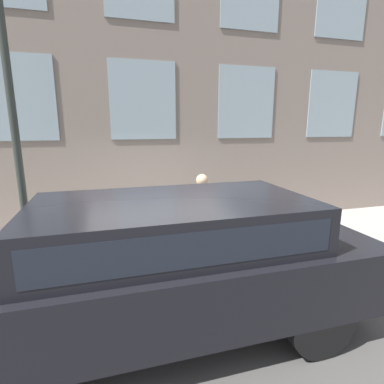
{
  "coord_description": "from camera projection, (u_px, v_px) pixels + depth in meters",
  "views": [
    {
      "loc": [
        -4.68,
        0.89,
        2.63
      ],
      "look_at": [
        0.62,
        -0.64,
        1.4
      ],
      "focal_mm": 28.0,
      "sensor_mm": 36.0,
      "label": 1
    }
  ],
  "objects": [
    {
      "name": "parked_truck_charcoal_near",
      "position": [
        168.0,
        257.0,
        3.7
      ],
      "size": [
        1.99,
        5.29,
        1.76
      ],
      "color": "black",
      "rests_on": "ground_plane"
    },
    {
      "name": "person",
      "position": [
        202.0,
        204.0,
        6.05
      ],
      "size": [
        0.37,
        0.24,
        1.52
      ],
      "rotation": [
        0.0,
        0.0,
        1.87
      ],
      "color": "#726651",
      "rests_on": "sidewalk"
    },
    {
      "name": "fire_hydrant",
      "position": [
        181.0,
        238.0,
        5.49
      ],
      "size": [
        0.36,
        0.47,
        0.85
      ],
      "color": "#2D7260",
      "rests_on": "sidewalk"
    },
    {
      "name": "sidewalk",
      "position": [
        155.0,
        249.0,
        6.28
      ],
      "size": [
        2.34,
        60.0,
        0.16
      ],
      "color": "#B2ADA3",
      "rests_on": "ground_plane"
    },
    {
      "name": "building_facade",
      "position": [
        141.0,
        65.0,
        6.68
      ],
      "size": [
        0.33,
        40.0,
        7.88
      ],
      "color": "gray",
      "rests_on": "ground_plane"
    },
    {
      "name": "street_lamp",
      "position": [
        2.0,
        27.0,
        4.35
      ],
      "size": [
        0.36,
        0.36,
        6.3
      ],
      "color": "#2D332D",
      "rests_on": "sidewalk"
    },
    {
      "name": "ground_plane",
      "position": [
        166.0,
        280.0,
        5.2
      ],
      "size": [
        80.0,
        80.0,
        0.0
      ],
      "primitive_type": "plane",
      "color": "#514F4C"
    }
  ]
}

